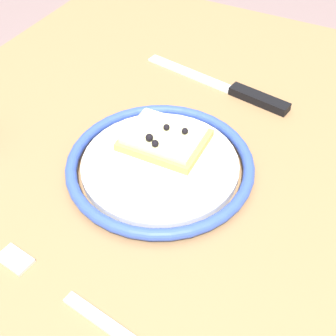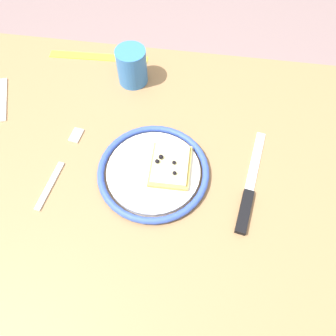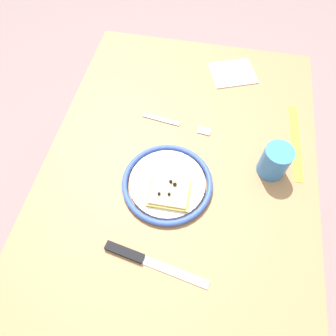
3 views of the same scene
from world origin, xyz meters
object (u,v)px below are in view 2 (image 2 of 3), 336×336
at_px(dining_table, 135,184).
at_px(cup, 132,66).
at_px(knife, 248,197).
at_px(pizza_slice_near, 170,166).
at_px(measuring_tape, 99,57).
at_px(fork, 60,166).
at_px(plate, 153,171).

xyz_separation_m(dining_table, cup, (-0.04, 0.23, 0.14)).
distance_m(dining_table, knife, 0.27).
relative_size(pizza_slice_near, measuring_tape, 0.40).
distance_m(knife, cup, 0.40).
bearing_deg(dining_table, knife, -11.35).
bearing_deg(dining_table, fork, -167.50).
bearing_deg(plate, dining_table, 158.47).
bearing_deg(measuring_tape, cup, -35.15).
relative_size(dining_table, plate, 4.46).
xyz_separation_m(knife, fork, (-0.38, 0.02, -0.00)).
relative_size(dining_table, cup, 11.57).
distance_m(plate, pizza_slice_near, 0.04).
height_order(plate, measuring_tape, plate).
distance_m(fork, cup, 0.28).
height_order(dining_table, measuring_tape, measuring_tape).
distance_m(dining_table, pizza_slice_near, 0.15).
bearing_deg(knife, fork, 177.35).
bearing_deg(plate, measuring_tape, 121.70).
bearing_deg(fork, cup, 68.70).
height_order(pizza_slice_near, knife, pizza_slice_near).
relative_size(fork, cup, 2.30).
distance_m(plate, fork, 0.19).
bearing_deg(fork, knife, -2.65).
bearing_deg(measuring_tape, plate, -60.94).
height_order(dining_table, knife, knife).
bearing_deg(cup, plate, -70.02).
distance_m(fork, measuring_tape, 0.33).
bearing_deg(dining_table, plate, -21.53).
distance_m(dining_table, plate, 0.12).
distance_m(dining_table, cup, 0.28).
bearing_deg(fork, measuring_tape, 90.58).
distance_m(knife, measuring_tape, 0.52).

